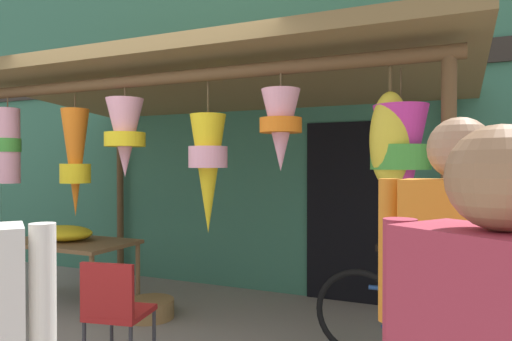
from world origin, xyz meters
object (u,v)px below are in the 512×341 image
at_px(folding_chair, 115,307).
at_px(wicker_basket_by_table, 150,309).
at_px(shopper_by_bananas, 459,304).
at_px(flower_heap_on_table, 64,233).
at_px(parked_bicycle, 427,320).
at_px(display_table, 70,247).

relative_size(folding_chair, wicker_basket_by_table, 1.75).
distance_m(folding_chair, shopper_by_bananas, 2.41).
height_order(flower_heap_on_table, wicker_basket_by_table, flower_heap_on_table).
relative_size(parked_bicycle, shopper_by_bananas, 1.03).
bearing_deg(shopper_by_bananas, folding_chair, 162.04).
distance_m(display_table, parked_bicycle, 3.67).
xyz_separation_m(display_table, shopper_by_bananas, (3.86, -1.87, 0.38)).
xyz_separation_m(flower_heap_on_table, folding_chair, (1.68, -1.12, -0.28)).
distance_m(display_table, wicker_basket_by_table, 1.20).
xyz_separation_m(folding_chair, wicker_basket_by_table, (-0.55, 1.13, -0.41)).
relative_size(display_table, shopper_by_bananas, 0.82).
relative_size(display_table, flower_heap_on_table, 2.00).
distance_m(wicker_basket_by_table, parked_bicycle, 2.60).
bearing_deg(folding_chair, parked_bicycle, 28.31).
bearing_deg(display_table, parked_bicycle, -0.70).
xyz_separation_m(wicker_basket_by_table, shopper_by_bananas, (2.79, -1.86, 0.92)).
bearing_deg(display_table, folding_chair, -35.24).
xyz_separation_m(flower_heap_on_table, wicker_basket_by_table, (1.13, 0.01, -0.69)).
xyz_separation_m(folding_chair, shopper_by_bananas, (2.25, -0.73, 0.50)).
xyz_separation_m(flower_heap_on_table, shopper_by_bananas, (3.93, -1.85, 0.23)).
bearing_deg(parked_bicycle, display_table, 179.30).
distance_m(display_table, flower_heap_on_table, 0.16).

